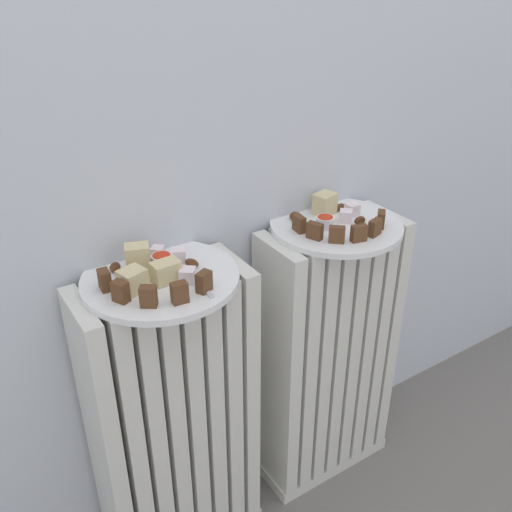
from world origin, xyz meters
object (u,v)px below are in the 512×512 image
object	(u,v)px
fork	(198,281)
plate_right	(336,225)
radiator_left	(174,423)
jam_bowl_left	(162,261)
radiator_right	(326,357)
plate_left	(161,278)
jam_bowl_right	(325,221)

from	to	relation	value
fork	plate_right	bearing A→B (deg)	8.90
radiator_left	jam_bowl_left	distance (m)	0.36
plate_right	fork	bearing A→B (deg)	-171.10
plate_right	radiator_right	bearing A→B (deg)	63.43
radiator_right	plate_left	xyz separation A→B (m)	(-0.39, -0.00, 0.34)
jam_bowl_left	jam_bowl_right	world-z (taller)	jam_bowl_left
jam_bowl_left	jam_bowl_right	size ratio (longest dim) A/B	1.01
jam_bowl_right	fork	bearing A→B (deg)	-170.63
radiator_left	plate_left	size ratio (longest dim) A/B	2.42
radiator_left	plate_right	distance (m)	0.52
jam_bowl_left	jam_bowl_right	xyz separation A→B (m)	(0.34, -0.03, -0.00)
jam_bowl_left	plate_left	bearing A→B (deg)	-122.33
plate_left	jam_bowl_right	size ratio (longest dim) A/B	7.21
radiator_left	fork	bearing A→B (deg)	-50.09
radiator_left	fork	size ratio (longest dim) A/B	6.46
radiator_right	jam_bowl_left	distance (m)	0.52
plate_right	jam_bowl_right	xyz separation A→B (m)	(-0.03, -0.00, 0.02)
jam_bowl_left	jam_bowl_right	bearing A→B (deg)	-4.18
radiator_right	jam_bowl_left	size ratio (longest dim) A/B	17.24
plate_left	jam_bowl_left	xyz separation A→B (m)	(0.01, 0.02, 0.02)
plate_left	plate_right	bearing A→B (deg)	0.00
plate_right	jam_bowl_right	world-z (taller)	jam_bowl_right
radiator_left	plate_right	size ratio (longest dim) A/B	2.42
radiator_right	plate_left	size ratio (longest dim) A/B	2.42
jam_bowl_left	jam_bowl_right	distance (m)	0.35
radiator_right	fork	distance (m)	0.49
plate_left	jam_bowl_right	world-z (taller)	jam_bowl_right
plate_left	jam_bowl_right	xyz separation A→B (m)	(0.36, -0.00, 0.02)
radiator_left	plate_right	world-z (taller)	plate_right
radiator_right	fork	size ratio (longest dim) A/B	6.46
plate_left	fork	xyz separation A→B (m)	(0.05, -0.05, 0.01)
radiator_right	plate_left	bearing A→B (deg)	-180.00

